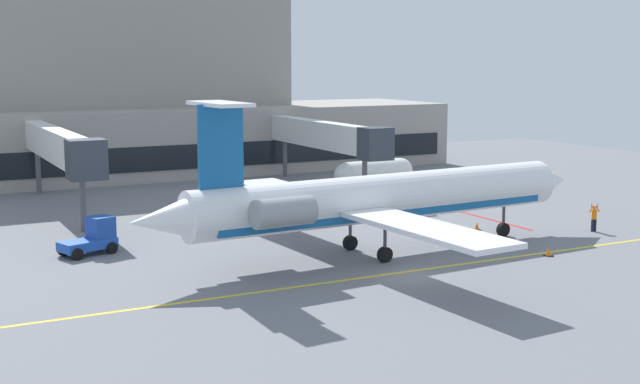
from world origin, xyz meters
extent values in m
cube|color=slate|center=(0.00, 0.00, -0.05)|extent=(120.00, 120.00, 0.10)
cube|color=yellow|center=(0.00, 0.93, 0.00)|extent=(108.00, 0.24, 0.01)
cube|color=red|center=(14.40, 10.37, 0.00)|extent=(0.30, 8.00, 0.01)
cube|color=gray|center=(-3.16, 47.25, 3.36)|extent=(69.50, 14.50, 6.72)
cube|color=gray|center=(-2.02, 50.88, 13.37)|extent=(34.05, 10.15, 13.31)
cube|color=black|center=(-3.16, 39.95, 2.36)|extent=(66.72, 0.12, 2.35)
cube|color=silver|center=(-12.88, 29.72, 5.11)|extent=(1.40, 20.57, 2.40)
cube|color=#2D333D|center=(-12.88, 18.53, 5.11)|extent=(2.40, 2.00, 2.64)
cylinder|color=#4C4C51|center=(-12.88, 38.50, 1.95)|extent=(0.44, 0.44, 3.91)
cylinder|color=#4C4C51|center=(-12.88, 20.23, 1.95)|extent=(0.44, 0.44, 3.91)
cube|color=silver|center=(10.76, 31.03, 4.83)|extent=(1.40, 17.94, 2.40)
cube|color=#2D333D|center=(10.76, 21.16, 4.83)|extent=(2.40, 2.00, 2.64)
cylinder|color=#4C4C51|center=(10.76, 38.50, 1.82)|extent=(0.44, 0.44, 3.63)
cylinder|color=#4C4C51|center=(10.76, 22.86, 1.82)|extent=(0.44, 0.44, 3.63)
cylinder|color=white|center=(1.78, 5.27, 3.42)|extent=(25.39, 4.36, 2.81)
cube|color=#145999|center=(1.78, 5.27, 2.65)|extent=(22.86, 3.92, 0.51)
cone|color=white|center=(15.38, 6.10, 3.42)|extent=(3.26, 2.94, 2.76)
cone|color=white|center=(-12.09, 4.41, 3.42)|extent=(3.80, 2.61, 2.39)
cube|color=white|center=(-1.09, 12.13, 3.00)|extent=(3.83, 11.42, 0.28)
cube|color=white|center=(-0.22, -1.90, 3.00)|extent=(3.83, 11.42, 0.28)
cylinder|color=gray|center=(-6.42, 6.99, 3.63)|extent=(3.47, 1.75, 1.55)
cylinder|color=gray|center=(-6.15, 2.55, 3.63)|extent=(3.47, 1.75, 1.55)
cube|color=#145999|center=(-8.81, 4.62, 7.05)|extent=(2.54, 0.39, 4.43)
cube|color=white|center=(-8.81, 4.62, 9.26)|extent=(2.24, 4.62, 0.20)
cylinder|color=#3F3F44|center=(11.37, 5.86, 1.46)|extent=(0.20, 0.20, 1.57)
cylinder|color=black|center=(11.37, 5.86, 0.45)|extent=(0.92, 0.40, 0.90)
cylinder|color=#3F3F44|center=(0.41, 7.02, 1.46)|extent=(0.20, 0.20, 1.57)
cylinder|color=black|center=(0.41, 7.02, 0.45)|extent=(0.92, 0.40, 0.90)
cylinder|color=#3F3F44|center=(0.63, 3.36, 1.46)|extent=(0.20, 0.20, 1.57)
cylinder|color=black|center=(0.63, 3.36, 0.45)|extent=(0.92, 0.40, 0.90)
cube|color=#1E4CB2|center=(-14.14, 13.17, 0.63)|extent=(3.63, 2.53, 0.57)
cube|color=#1A4197|center=(-13.27, 13.47, 1.56)|extent=(1.70, 1.75, 1.29)
cylinder|color=black|center=(-13.30, 14.28, 0.35)|extent=(0.75, 0.49, 0.70)
cylinder|color=black|center=(-12.80, 12.81, 0.35)|extent=(0.75, 0.49, 0.70)
cylinder|color=black|center=(-15.49, 13.54, 0.35)|extent=(0.75, 0.49, 0.70)
cylinder|color=black|center=(-14.99, 12.07, 0.35)|extent=(0.75, 0.49, 0.70)
cylinder|color=white|center=(14.52, 27.55, 1.48)|extent=(6.27, 2.85, 2.26)
sphere|color=white|center=(17.54, 27.85, 1.48)|extent=(2.22, 2.22, 2.22)
sphere|color=white|center=(11.50, 27.25, 1.48)|extent=(2.22, 2.22, 2.22)
cube|color=#59595B|center=(12.70, 27.55, 0.17)|extent=(0.60, 2.04, 0.35)
cube|color=#59595B|center=(16.34, 27.55, 0.17)|extent=(0.60, 2.04, 0.35)
cylinder|color=#191E33|center=(17.95, 4.22, 0.43)|extent=(0.18, 0.18, 0.85)
cylinder|color=#191E33|center=(17.75, 4.28, 0.43)|extent=(0.18, 0.18, 0.85)
cylinder|color=orange|center=(17.85, 4.25, 1.18)|extent=(0.34, 0.34, 0.66)
sphere|color=tan|center=(17.85, 4.25, 1.64)|extent=(0.24, 0.24, 0.24)
cylinder|color=orange|center=(18.06, 4.19, 1.58)|extent=(0.40, 0.19, 0.50)
cylinder|color=#F2590C|center=(18.06, 4.19, 1.80)|extent=(0.06, 0.06, 0.28)
cylinder|color=orange|center=(17.64, 4.31, 1.58)|extent=(0.40, 0.19, 0.50)
cylinder|color=#F2590C|center=(17.64, 4.31, 1.80)|extent=(0.06, 0.06, 0.28)
cone|color=orange|center=(10.10, 0.18, 0.28)|extent=(0.36, 0.36, 0.55)
cube|color=black|center=(10.10, 0.18, 0.02)|extent=(0.47, 0.47, 0.04)
cone|color=orange|center=(8.35, 6.68, 0.28)|extent=(0.36, 0.36, 0.55)
cube|color=black|center=(8.35, 6.68, 0.02)|extent=(0.47, 0.47, 0.04)
cone|color=orange|center=(11.12, 8.30, 0.28)|extent=(0.36, 0.36, 0.55)
cube|color=black|center=(11.12, 8.30, 0.02)|extent=(0.47, 0.47, 0.04)
cone|color=orange|center=(6.33, 2.87, 0.28)|extent=(0.36, 0.36, 0.55)
cube|color=black|center=(6.33, 2.87, 0.02)|extent=(0.47, 0.47, 0.04)
camera|label=1|loc=(-24.35, -36.57, 11.52)|focal=46.96mm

